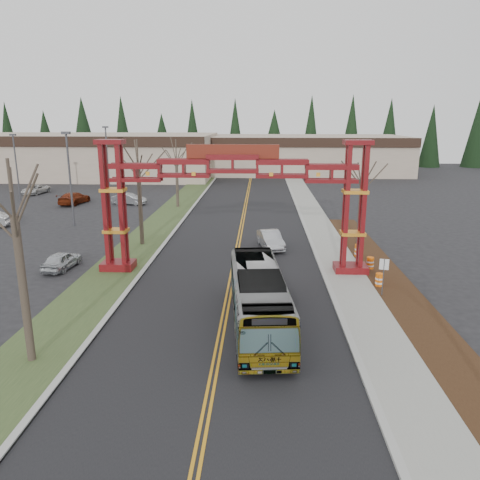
# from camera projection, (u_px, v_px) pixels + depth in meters

# --- Properties ---
(ground) EXTENTS (200.00, 200.00, 0.00)m
(ground) POSITION_uv_depth(u_px,v_px,m) (199.00, 451.00, 14.82)
(ground) COLOR black
(ground) RESTS_ON ground
(road) EXTENTS (12.00, 110.00, 0.02)m
(road) POSITION_uv_depth(u_px,v_px,m) (238.00, 245.00, 38.99)
(road) COLOR black
(road) RESTS_ON ground
(lane_line_left) EXTENTS (0.12, 100.00, 0.01)m
(lane_line_left) POSITION_uv_depth(u_px,v_px,m) (237.00, 245.00, 38.99)
(lane_line_left) COLOR orange
(lane_line_left) RESTS_ON road
(lane_line_right) EXTENTS (0.12, 100.00, 0.01)m
(lane_line_right) POSITION_uv_depth(u_px,v_px,m) (240.00, 245.00, 38.98)
(lane_line_right) COLOR orange
(lane_line_right) RESTS_ON road
(curb_right) EXTENTS (0.30, 110.00, 0.15)m
(curb_right) POSITION_uv_depth(u_px,v_px,m) (312.00, 245.00, 38.70)
(curb_right) COLOR #A9A9A3
(curb_right) RESTS_ON ground
(sidewalk_right) EXTENTS (2.60, 110.00, 0.14)m
(sidewalk_right) POSITION_uv_depth(u_px,v_px,m) (330.00, 245.00, 38.63)
(sidewalk_right) COLOR gray
(sidewalk_right) RESTS_ON ground
(landscape_strip) EXTENTS (2.60, 50.00, 0.12)m
(landscape_strip) POSITION_uv_depth(u_px,v_px,m) (422.00, 322.00, 24.02)
(landscape_strip) COLOR black
(landscape_strip) RESTS_ON ground
(grass_median) EXTENTS (4.00, 110.00, 0.08)m
(grass_median) POSITION_uv_depth(u_px,v_px,m) (143.00, 243.00, 39.33)
(grass_median) COLOR #324824
(grass_median) RESTS_ON ground
(curb_left) EXTENTS (0.30, 110.00, 0.15)m
(curb_left) POSITION_uv_depth(u_px,v_px,m) (165.00, 243.00, 39.24)
(curb_left) COLOR #A9A9A3
(curb_left) RESTS_ON ground
(gateway_arch) EXTENTS (18.20, 1.60, 8.90)m
(gateway_arch) POSITION_uv_depth(u_px,v_px,m) (233.00, 185.00, 30.71)
(gateway_arch) COLOR #5B0C10
(gateway_arch) RESTS_ON ground
(retail_building_west) EXTENTS (46.00, 22.30, 7.50)m
(retail_building_west) POSITION_uv_depth(u_px,v_px,m) (86.00, 155.00, 84.76)
(retail_building_west) COLOR tan
(retail_building_west) RESTS_ON ground
(retail_building_east) EXTENTS (38.00, 20.30, 7.00)m
(retail_building_east) POSITION_uv_depth(u_px,v_px,m) (303.00, 154.00, 90.79)
(retail_building_east) COLOR tan
(retail_building_east) RESTS_ON ground
(conifer_treeline) EXTENTS (116.10, 5.60, 13.00)m
(conifer_treeline) POSITION_uv_depth(u_px,v_px,m) (254.00, 136.00, 102.12)
(conifer_treeline) COLOR black
(conifer_treeline) RESTS_ON ground
(transit_bus) EXTENTS (3.42, 10.76, 2.95)m
(transit_bus) POSITION_uv_depth(u_px,v_px,m) (259.00, 298.00, 23.45)
(transit_bus) COLOR #9EA1A5
(transit_bus) RESTS_ON ground
(silver_sedan) EXTENTS (2.37, 4.50, 1.41)m
(silver_sedan) POSITION_uv_depth(u_px,v_px,m) (270.00, 240.00, 37.85)
(silver_sedan) COLOR #A5A8AD
(silver_sedan) RESTS_ON ground
(parked_car_near_a) EXTENTS (1.84, 3.82, 1.26)m
(parked_car_near_a) POSITION_uv_depth(u_px,v_px,m) (62.00, 260.00, 32.59)
(parked_car_near_a) COLOR #B2B6BA
(parked_car_near_a) RESTS_ON ground
(parked_car_mid_a) EXTENTS (2.79, 5.34, 1.48)m
(parked_car_mid_a) POSITION_uv_depth(u_px,v_px,m) (74.00, 198.00, 57.43)
(parked_car_mid_a) COLOR maroon
(parked_car_mid_a) RESTS_ON ground
(parked_car_far_a) EXTENTS (4.36, 2.29, 1.37)m
(parked_car_far_a) POSITION_uv_depth(u_px,v_px,m) (129.00, 199.00, 57.10)
(parked_car_far_a) COLOR gray
(parked_car_far_a) RESTS_ON ground
(parked_car_far_b) EXTENTS (2.77, 4.82, 1.27)m
(parked_car_far_b) POSITION_uv_depth(u_px,v_px,m) (35.00, 189.00, 65.14)
(parked_car_far_b) COLOR silver
(parked_car_far_b) RESTS_ON ground
(bare_tree_median_near) EXTENTS (3.44, 3.44, 8.72)m
(bare_tree_median_near) POSITION_uv_depth(u_px,v_px,m) (14.00, 217.00, 18.70)
(bare_tree_median_near) COLOR #382D26
(bare_tree_median_near) RESTS_ON ground
(bare_tree_median_mid) EXTENTS (3.37, 3.37, 8.64)m
(bare_tree_median_mid) POSITION_uv_depth(u_px,v_px,m) (138.00, 168.00, 37.43)
(bare_tree_median_mid) COLOR #382D26
(bare_tree_median_mid) RESTS_ON ground
(bare_tree_median_far) EXTENTS (3.39, 3.39, 7.93)m
(bare_tree_median_far) POSITION_uv_depth(u_px,v_px,m) (176.00, 159.00, 54.12)
(bare_tree_median_far) COLOR #382D26
(bare_tree_median_far) RESTS_ON ground
(bare_tree_right_far) EXTENTS (3.39, 3.39, 7.74)m
(bare_tree_right_far) POSITION_uv_depth(u_px,v_px,m) (362.00, 179.00, 37.68)
(bare_tree_right_far) COLOR #382D26
(bare_tree_right_far) RESTS_ON ground
(light_pole_near) EXTENTS (0.78, 0.39, 9.04)m
(light_pole_near) POSITION_uv_depth(u_px,v_px,m) (69.00, 173.00, 44.49)
(light_pole_near) COLOR #3F3F44
(light_pole_near) RESTS_ON ground
(light_pole_mid) EXTENTS (0.73, 0.36, 8.39)m
(light_pole_mid) POSITION_uv_depth(u_px,v_px,m) (16.00, 163.00, 58.34)
(light_pole_mid) COLOR #3F3F44
(light_pole_mid) RESTS_ON ground
(light_pole_far) EXTENTS (0.79, 0.40, 9.16)m
(light_pole_far) POSITION_uv_depth(u_px,v_px,m) (107.00, 154.00, 67.69)
(light_pole_far) COLOR #3F3F44
(light_pole_far) RESTS_ON ground
(street_sign) EXTENTS (0.52, 0.17, 2.33)m
(street_sign) POSITION_uv_depth(u_px,v_px,m) (384.00, 270.00, 27.18)
(street_sign) COLOR #3F3F44
(street_sign) RESTS_ON ground
(barrel_south) EXTENTS (0.50, 0.50, 0.92)m
(barrel_south) POSITION_uv_depth(u_px,v_px,m) (379.00, 281.00, 29.01)
(barrel_south) COLOR orange
(barrel_south) RESTS_ON ground
(barrel_mid) EXTENTS (0.50, 0.50, 0.93)m
(barrel_mid) POSITION_uv_depth(u_px,v_px,m) (370.00, 264.00, 32.40)
(barrel_mid) COLOR orange
(barrel_mid) RESTS_ON ground
(barrel_north) EXTENTS (0.57, 0.57, 1.05)m
(barrel_north) POSITION_uv_depth(u_px,v_px,m) (358.00, 251.00, 35.20)
(barrel_north) COLOR orange
(barrel_north) RESTS_ON ground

